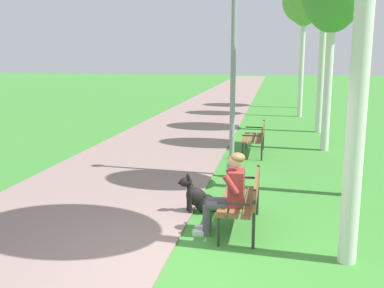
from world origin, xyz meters
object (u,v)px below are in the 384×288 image
at_px(person_seated_on_near_bench, 229,191).
at_px(birch_tree_sixth, 304,2).
at_px(park_bench_near, 244,197).
at_px(lamp_post_near, 233,66).
at_px(park_bench_mid, 256,136).
at_px(dog_black, 199,198).

relative_size(person_seated_on_near_bench, birch_tree_sixth, 0.20).
relative_size(park_bench_near, lamp_post_near, 0.32).
xyz_separation_m(park_bench_mid, dog_black, (-0.73, -4.80, -0.25)).
bearing_deg(birch_tree_sixth, park_bench_near, -95.48).
bearing_deg(park_bench_near, park_bench_mid, 90.60).
bearing_deg(park_bench_mid, lamp_post_near, -100.01).
height_order(park_bench_mid, birch_tree_sixth, birch_tree_sixth).
relative_size(dog_black, lamp_post_near, 0.17).
relative_size(park_bench_mid, dog_black, 1.93).
bearing_deg(lamp_post_near, birch_tree_sixth, 81.44).
bearing_deg(dog_black, park_bench_mid, 81.40).
xyz_separation_m(park_bench_mid, birch_tree_sixth, (1.69, 11.65, 4.68)).
bearing_deg(park_bench_mid, dog_black, -98.60).
xyz_separation_m(park_bench_near, dog_black, (-0.78, 0.58, -0.25)).
distance_m(park_bench_mid, birch_tree_sixth, 12.67).
bearing_deg(person_seated_on_near_bench, park_bench_near, 51.92).
relative_size(person_seated_on_near_bench, lamp_post_near, 0.27).
height_order(park_bench_mid, lamp_post_near, lamp_post_near).
bearing_deg(birch_tree_sixth, park_bench_mid, -98.26).
distance_m(park_bench_near, person_seated_on_near_bench, 0.38).
bearing_deg(person_seated_on_near_bench, park_bench_mid, 88.47).
bearing_deg(birch_tree_sixth, person_seated_on_near_bench, -96.08).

